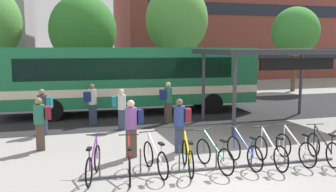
# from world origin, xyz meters

# --- Properties ---
(ground) EXTENTS (200.00, 200.00, 0.00)m
(ground) POSITION_xyz_m (0.00, 0.00, 0.00)
(ground) COLOR gray
(bus_lane_asphalt) EXTENTS (80.00, 7.20, 0.01)m
(bus_lane_asphalt) POSITION_xyz_m (0.00, 9.14, 0.00)
(bus_lane_asphalt) COLOR #232326
(bus_lane_asphalt) RESTS_ON ground
(city_bus) EXTENTS (12.11, 2.99, 3.20)m
(city_bus) POSITION_xyz_m (-0.38, 9.13, 1.78)
(city_bus) COLOR #196B3D
(city_bus) RESTS_ON ground
(bike_rack) EXTENTS (7.05, 0.39, 0.70)m
(bike_rack) POSITION_xyz_m (0.27, 0.56, 0.09)
(bike_rack) COLOR #47474C
(bike_rack) RESTS_ON ground
(parked_bicycle_purple_0) EXTENTS (0.62, 1.68, 0.99)m
(parked_bicycle_purple_0) POSITION_xyz_m (-2.89, 0.77, 0.38)
(parked_bicycle_purple_0) COLOR black
(parked_bicycle_purple_0) RESTS_ON ground
(parked_bicycle_red_1) EXTENTS (0.52, 1.71, 0.99)m
(parked_bicycle_red_1) POSITION_xyz_m (-2.04, 0.54, 0.38)
(parked_bicycle_red_1) COLOR black
(parked_bicycle_red_1) RESTS_ON ground
(parked_bicycle_white_2) EXTENTS (0.52, 1.71, 0.99)m
(parked_bicycle_white_2) POSITION_xyz_m (-1.34, 0.74, 0.38)
(parked_bicycle_white_2) COLOR black
(parked_bicycle_white_2) RESTS_ON ground
(parked_bicycle_yellow_3) EXTENTS (0.52, 1.71, 0.99)m
(parked_bicycle_yellow_3) POSITION_xyz_m (-0.50, 0.64, 0.38)
(parked_bicycle_yellow_3) COLOR black
(parked_bicycle_yellow_3) RESTS_ON ground
(parked_bicycle_green_4) EXTENTS (0.55, 1.70, 0.99)m
(parked_bicycle_green_4) POSITION_xyz_m (0.21, 0.58, 0.38)
(parked_bicycle_green_4) COLOR black
(parked_bicycle_green_4) RESTS_ON ground
(parked_bicycle_blue_5) EXTENTS (0.52, 1.72, 0.99)m
(parked_bicycle_blue_5) POSITION_xyz_m (1.11, 0.63, 0.38)
(parked_bicycle_blue_5) COLOR black
(parked_bicycle_blue_5) RESTS_ON ground
(parked_bicycle_white_6) EXTENTS (0.52, 1.72, 0.99)m
(parked_bicycle_white_6) POSITION_xyz_m (1.81, 0.43, 0.38)
(parked_bicycle_white_6) COLOR black
(parked_bicycle_white_6) RESTS_ON ground
(parked_bicycle_white_7) EXTENTS (0.52, 1.72, 0.99)m
(parked_bicycle_white_7) POSITION_xyz_m (2.63, 0.51, 0.38)
(parked_bicycle_white_7) COLOR black
(parked_bicycle_white_7) RESTS_ON ground
(parked_bicycle_black_8) EXTENTS (0.52, 1.71, 0.99)m
(parked_bicycle_black_8) POSITION_xyz_m (3.40, 0.32, 0.38)
(parked_bicycle_black_8) COLOR black
(parked_bicycle_black_8) RESTS_ON ground
(transit_shelter) EXTENTS (6.05, 3.80, 3.14)m
(transit_shelter) POSITION_xyz_m (4.83, 5.18, 2.95)
(transit_shelter) COLOR #38383D
(transit_shelter) RESTS_ON ground
(commuter_navy_pack_0) EXTENTS (0.61, 0.54, 1.70)m
(commuter_navy_pack_0) POSITION_xyz_m (-2.54, 6.98, 0.98)
(commuter_navy_pack_0) COLOR #2D3851
(commuter_navy_pack_0) RESTS_ON ground
(commuter_navy_pack_1) EXTENTS (0.59, 0.47, 1.70)m
(commuter_navy_pack_1) POSITION_xyz_m (-1.68, 2.19, 0.98)
(commuter_navy_pack_1) COLOR #47382D
(commuter_navy_pack_1) RESTS_ON ground
(commuter_teal_pack_2) EXTENTS (0.58, 0.43, 1.61)m
(commuter_teal_pack_2) POSITION_xyz_m (-1.53, 5.69, 0.93)
(commuter_teal_pack_2) COLOR #2D3851
(commuter_teal_pack_2) RESTS_ON ground
(commuter_teal_pack_3) EXTENTS (0.58, 0.42, 1.71)m
(commuter_teal_pack_3) POSITION_xyz_m (-4.35, 5.67, 0.98)
(commuter_teal_pack_3) COLOR #2D3851
(commuter_teal_pack_3) RESTS_ON ground
(commuter_maroon_pack_4) EXTENTS (0.55, 0.38, 1.67)m
(commuter_maroon_pack_4) POSITION_xyz_m (-4.30, 3.66, 0.96)
(commuter_maroon_pack_4) COLOR #47382D
(commuter_maroon_pack_4) RESTS_ON ground
(commuter_maroon_pack_5) EXTENTS (0.57, 0.40, 1.67)m
(commuter_maroon_pack_5) POSITION_xyz_m (-0.18, 2.26, 0.96)
(commuter_maroon_pack_5) COLOR #2D3851
(commuter_maroon_pack_5) RESTS_ON ground
(commuter_navy_pack_6) EXTENTS (0.59, 0.45, 1.76)m
(commuter_navy_pack_6) POSITION_xyz_m (0.55, 6.37, 1.02)
(commuter_navy_pack_6) COLOR #47382D
(commuter_navy_pack_6) RESTS_ON ground
(street_tree_0) EXTENTS (3.39, 3.39, 6.12)m
(street_tree_0) POSITION_xyz_m (12.47, 14.51, 4.34)
(street_tree_0) COLOR brown
(street_tree_0) RESTS_ON ground
(street_tree_2) EXTENTS (4.40, 4.40, 6.68)m
(street_tree_2) POSITION_xyz_m (-2.46, 16.44, 4.34)
(street_tree_2) COLOR brown
(street_tree_2) RESTS_ON ground
(street_tree_3) EXTENTS (4.55, 4.55, 7.82)m
(street_tree_3) POSITION_xyz_m (4.28, 17.20, 5.21)
(street_tree_3) COLOR brown
(street_tree_3) RESTS_ON ground
(building_right_wing) EXTENTS (26.94, 12.13, 17.10)m
(building_right_wing) POSITION_xyz_m (15.35, 29.31, 8.55)
(building_right_wing) COLOR brown
(building_right_wing) RESTS_ON ground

